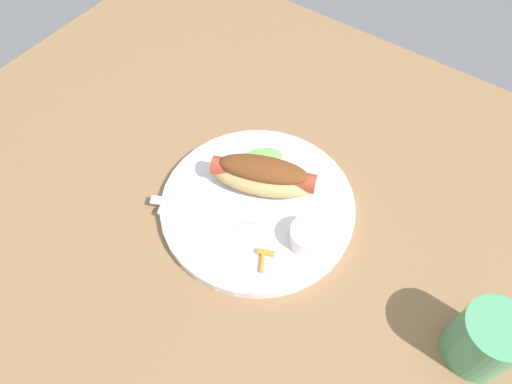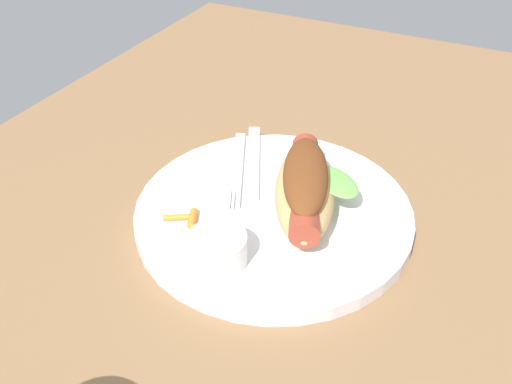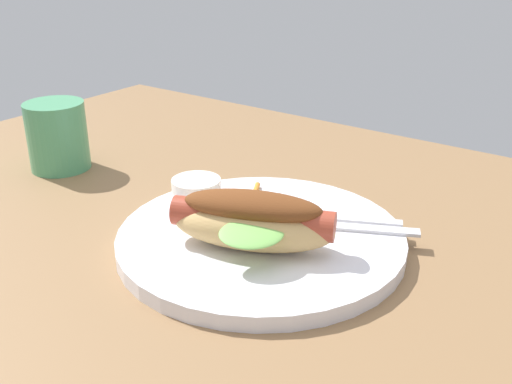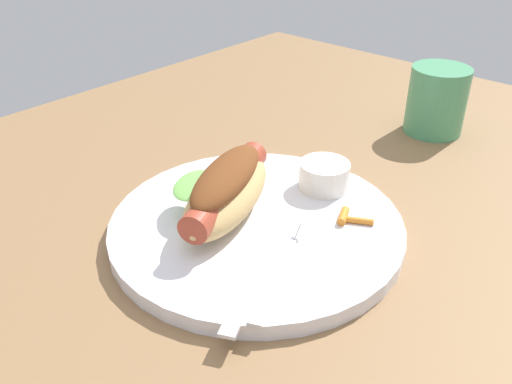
{
  "view_description": "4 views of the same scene",
  "coord_description": "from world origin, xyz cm",
  "px_view_note": "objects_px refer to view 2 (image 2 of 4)",
  "views": [
    {
      "loc": [
        -21.7,
        35.74,
        62.01
      ],
      "look_at": [
        1.67,
        2.7,
        3.69
      ],
      "focal_mm": 33.61,
      "sensor_mm": 36.0,
      "label": 1
    },
    {
      "loc": [
        -40.09,
        -15.22,
        37.84
      ],
      "look_at": [
        0.05,
        4.51,
        3.79
      ],
      "focal_mm": 38.13,
      "sensor_mm": 36.0,
      "label": 2
    },
    {
      "loc": [
        32.46,
        -41.38,
        30.08
      ],
      "look_at": [
        0.64,
        2.83,
        5.99
      ],
      "focal_mm": 41.92,
      "sensor_mm": 36.0,
      "label": 3
    },
    {
      "loc": [
        35.1,
        33.16,
        32.29
      ],
      "look_at": [
        1.5,
        3.23,
        5.15
      ],
      "focal_mm": 38.28,
      "sensor_mm": 36.0,
      "label": 4
    }
  ],
  "objects_px": {
    "fork": "(238,166)",
    "carrot_garnish": "(186,218)",
    "plate": "(273,212)",
    "sauce_ramekin": "(218,249)",
    "hot_dog": "(303,186)",
    "knife": "(254,160)"
  },
  "relations": [
    {
      "from": "hot_dog",
      "to": "fork",
      "type": "xyz_separation_m",
      "value": [
        0.04,
        0.1,
        -0.03
      ]
    },
    {
      "from": "hot_dog",
      "to": "knife",
      "type": "height_order",
      "value": "hot_dog"
    },
    {
      "from": "plate",
      "to": "fork",
      "type": "distance_m",
      "value": 0.08
    },
    {
      "from": "sauce_ramekin",
      "to": "knife",
      "type": "relative_size",
      "value": 0.37
    },
    {
      "from": "hot_dog",
      "to": "sauce_ramekin",
      "type": "bearing_deg",
      "value": -42.24
    },
    {
      "from": "fork",
      "to": "knife",
      "type": "height_order",
      "value": "same"
    },
    {
      "from": "hot_dog",
      "to": "carrot_garnish",
      "type": "relative_size",
      "value": 4.44
    },
    {
      "from": "plate",
      "to": "sauce_ramekin",
      "type": "bearing_deg",
      "value": 172.63
    },
    {
      "from": "plate",
      "to": "knife",
      "type": "xyz_separation_m",
      "value": [
        0.07,
        0.06,
        0.01
      ]
    },
    {
      "from": "plate",
      "to": "sauce_ramekin",
      "type": "xyz_separation_m",
      "value": [
        -0.1,
        0.01,
        0.02
      ]
    },
    {
      "from": "fork",
      "to": "carrot_garnish",
      "type": "xyz_separation_m",
      "value": [
        -0.11,
        0.0,
        0.0
      ]
    },
    {
      "from": "plate",
      "to": "knife",
      "type": "bearing_deg",
      "value": 40.28
    },
    {
      "from": "hot_dog",
      "to": "carrot_garnish",
      "type": "distance_m",
      "value": 0.12
    },
    {
      "from": "carrot_garnish",
      "to": "plate",
      "type": "bearing_deg",
      "value": -49.29
    },
    {
      "from": "hot_dog",
      "to": "knife",
      "type": "distance_m",
      "value": 0.11
    },
    {
      "from": "hot_dog",
      "to": "plate",
      "type": "bearing_deg",
      "value": -89.74
    },
    {
      "from": "sauce_ramekin",
      "to": "hot_dog",
      "type": "bearing_deg",
      "value": -20.51
    },
    {
      "from": "hot_dog",
      "to": "fork",
      "type": "height_order",
      "value": "hot_dog"
    },
    {
      "from": "sauce_ramekin",
      "to": "fork",
      "type": "height_order",
      "value": "sauce_ramekin"
    },
    {
      "from": "plate",
      "to": "hot_dog",
      "type": "bearing_deg",
      "value": -68.01
    },
    {
      "from": "carrot_garnish",
      "to": "fork",
      "type": "bearing_deg",
      "value": -1.28
    },
    {
      "from": "sauce_ramekin",
      "to": "carrot_garnish",
      "type": "bearing_deg",
      "value": 57.97
    }
  ]
}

